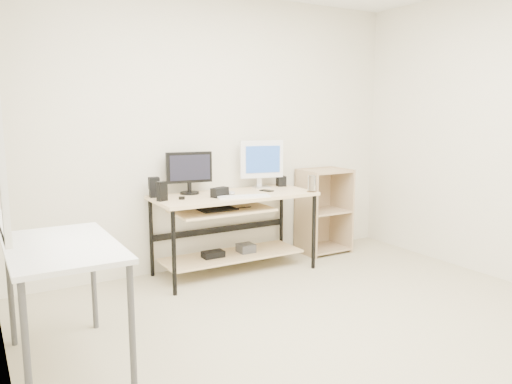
{
  "coord_description": "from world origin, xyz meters",
  "views": [
    {
      "loc": [
        -2.11,
        -2.38,
        1.51
      ],
      "look_at": [
        0.03,
        1.3,
        0.82
      ],
      "focal_mm": 35.0,
      "sensor_mm": 36.0,
      "label": 1
    }
  ],
  "objects_px": {
    "side_table": "(63,258)",
    "shelf_unit": "(322,210)",
    "white_imac": "(262,161)",
    "desk": "(232,217)",
    "black_monitor": "(189,170)",
    "audio_controller": "(162,191)"
  },
  "relations": [
    {
      "from": "side_table",
      "to": "shelf_unit",
      "type": "distance_m",
      "value": 3.09
    },
    {
      "from": "side_table",
      "to": "shelf_unit",
      "type": "bearing_deg",
      "value": 23.33
    },
    {
      "from": "side_table",
      "to": "white_imac",
      "type": "height_order",
      "value": "white_imac"
    },
    {
      "from": "desk",
      "to": "side_table",
      "type": "xyz_separation_m",
      "value": [
        -1.65,
        -1.06,
        0.13
      ]
    },
    {
      "from": "black_monitor",
      "to": "white_imac",
      "type": "relative_size",
      "value": 0.9
    },
    {
      "from": "shelf_unit",
      "to": "black_monitor",
      "type": "xyz_separation_m",
      "value": [
        -1.5,
        0.05,
        0.52
      ]
    },
    {
      "from": "audio_controller",
      "to": "white_imac",
      "type": "bearing_deg",
      "value": -9.47
    },
    {
      "from": "side_table",
      "to": "desk",
      "type": "bearing_deg",
      "value": 32.65
    },
    {
      "from": "side_table",
      "to": "audio_controller",
      "type": "xyz_separation_m",
      "value": [
        0.98,
        1.05,
        0.16
      ]
    },
    {
      "from": "shelf_unit",
      "to": "audio_controller",
      "type": "height_order",
      "value": "audio_controller"
    },
    {
      "from": "side_table",
      "to": "black_monitor",
      "type": "distance_m",
      "value": 1.86
    },
    {
      "from": "desk",
      "to": "shelf_unit",
      "type": "xyz_separation_m",
      "value": [
        1.18,
        0.16,
        -0.09
      ]
    },
    {
      "from": "shelf_unit",
      "to": "desk",
      "type": "bearing_deg",
      "value": -172.23
    },
    {
      "from": "desk",
      "to": "side_table",
      "type": "distance_m",
      "value": 1.97
    },
    {
      "from": "side_table",
      "to": "black_monitor",
      "type": "height_order",
      "value": "black_monitor"
    },
    {
      "from": "desk",
      "to": "shelf_unit",
      "type": "distance_m",
      "value": 1.19
    },
    {
      "from": "black_monitor",
      "to": "audio_controller",
      "type": "bearing_deg",
      "value": -138.44
    },
    {
      "from": "side_table",
      "to": "black_monitor",
      "type": "relative_size",
      "value": 2.35
    },
    {
      "from": "side_table",
      "to": "shelf_unit",
      "type": "relative_size",
      "value": 1.11
    },
    {
      "from": "shelf_unit",
      "to": "audio_controller",
      "type": "relative_size",
      "value": 5.37
    },
    {
      "from": "desk",
      "to": "shelf_unit",
      "type": "bearing_deg",
      "value": 7.77
    },
    {
      "from": "black_monitor",
      "to": "audio_controller",
      "type": "height_order",
      "value": "black_monitor"
    }
  ]
}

